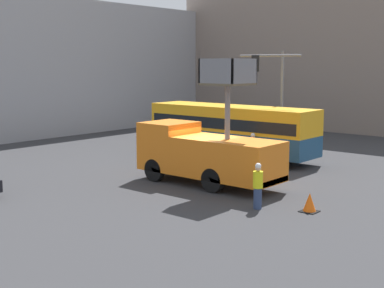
{
  "coord_description": "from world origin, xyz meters",
  "views": [
    {
      "loc": [
        -18.99,
        -15.37,
        5.55
      ],
      "look_at": [
        -0.11,
        0.69,
        1.81
      ],
      "focal_mm": 50.0,
      "sensor_mm": 36.0,
      "label": 1
    }
  ],
  "objects": [
    {
      "name": "building_backdrop_side",
      "position": [
        26.39,
        5.69,
        6.57
      ],
      "size": [
        10.0,
        28.0,
        13.14
      ],
      "color": "gray",
      "rests_on": "ground_plane"
    },
    {
      "name": "road_worker_directing",
      "position": [
        4.85,
        0.6,
        0.93
      ],
      "size": [
        0.38,
        0.38,
        1.85
      ],
      "rotation": [
        0.0,
        0.0,
        5.35
      ],
      "color": "navy",
      "rests_on": "ground_plane"
    },
    {
      "name": "traffic_light_pole",
      "position": [
        8.04,
        1.38,
        4.29
      ],
      "size": [
        4.02,
        3.77,
        6.31
      ],
      "color": "slate",
      "rests_on": "ground_plane"
    },
    {
      "name": "city_bus",
      "position": [
        6.43,
        3.23,
        1.83
      ],
      "size": [
        2.61,
        10.6,
        3.08
      ],
      "rotation": [
        0.0,
        0.0,
        1.39
      ],
      "color": "navy",
      "rests_on": "ground_plane"
    },
    {
      "name": "ground_plane",
      "position": [
        0.0,
        0.0,
        0.0
      ],
      "size": [
        120.0,
        120.0,
        0.0
      ],
      "primitive_type": "plane",
      "color": "#333335"
    },
    {
      "name": "traffic_cone_near_truck",
      "position": [
        -1.18,
        -6.05,
        0.34
      ],
      "size": [
        0.64,
        0.64,
        0.73
      ],
      "color": "black",
      "rests_on": "ground_plane"
    },
    {
      "name": "utility_truck",
      "position": [
        -0.11,
        -0.13,
        1.52
      ],
      "size": [
        2.38,
        7.03,
        5.77
      ],
      "color": "orange",
      "rests_on": "ground_plane"
    },
    {
      "name": "road_worker_near_truck",
      "position": [
        -2.1,
        -4.32,
        0.9
      ],
      "size": [
        0.38,
        0.38,
        1.8
      ],
      "rotation": [
        0.0,
        0.0,
        1.88
      ],
      "color": "navy",
      "rests_on": "ground_plane"
    }
  ]
}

